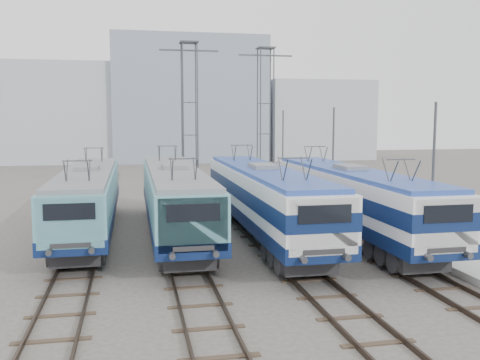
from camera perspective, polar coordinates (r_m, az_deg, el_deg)
name	(u,v)px	position (r m, az deg, el deg)	size (l,w,h in m)	color
ground	(253,284)	(20.72, 1.35, -11.05)	(160.00, 160.00, 0.00)	#514C47
platform	(398,228)	(31.51, 16.46, -4.90)	(4.00, 70.00, 0.30)	#9E9E99
locomotive_far_left	(88,196)	(29.58, -15.91, -1.64)	(2.76, 17.41, 3.28)	#0C1C47
locomotive_center_left	(175,196)	(28.27, -6.98, -1.68)	(2.84, 17.95, 3.38)	#0C1C47
locomotive_center_right	(264,195)	(27.70, 2.55, -1.62)	(2.89, 18.25, 3.43)	#0C1C47
locomotive_far_right	(351,195)	(28.46, 11.73, -1.61)	(2.83, 17.90, 3.37)	#0C1C47
catenary_tower_west	(190,114)	(41.49, -5.40, 7.06)	(4.50, 1.20, 12.00)	#3F4247
catenary_tower_east	(265,114)	(44.60, 2.72, 7.04)	(4.50, 1.20, 12.00)	#3F4247
mast_front	(433,182)	(25.06, 19.87, -0.17)	(0.12, 0.12, 7.00)	#3F4247
mast_mid	(333,161)	(35.80, 9.88, 2.04)	(0.12, 0.12, 7.00)	#3F4247
mast_rear	(283,150)	(47.16, 4.59, 3.19)	(0.12, 0.12, 7.00)	#3F4247
building_west	(64,113)	(81.82, -18.30, 6.76)	(18.00, 12.00, 14.00)	#A4ADB7
building_center	(188,100)	(81.73, -5.58, 8.46)	(22.00, 14.00, 18.00)	gray
building_east	(314,120)	(86.07, 7.89, 6.34)	(16.00, 12.00, 12.00)	#A4ADB7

